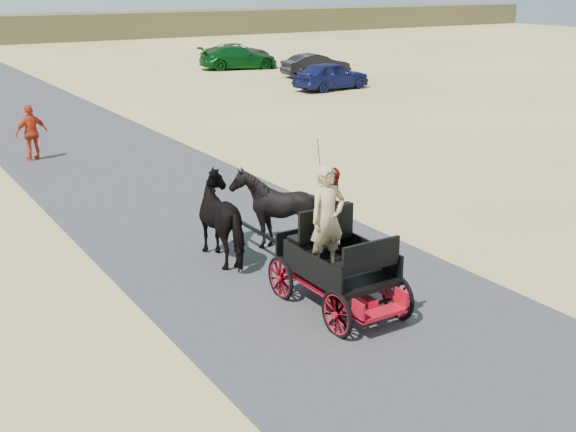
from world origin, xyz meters
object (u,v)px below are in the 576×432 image
car_a (331,76)px  car_b (316,65)px  car_d (238,52)px  horse_right (275,210)px  horse_left (227,219)px  pedestrian (32,133)px  carriage (337,288)px  car_c (238,57)px

car_a → car_b: (2.25, 4.73, -0.06)m
car_d → car_b: bearing=-175.6°
horse_right → car_b: (16.52, 23.05, -0.19)m
horse_right → car_a: 23.22m
horse_left → pedestrian: size_ratio=1.16×
horse_left → car_b: horse_left is taller
car_b → car_a: bearing=160.6°
carriage → car_d: 39.72m
car_a → car_d: 14.70m
car_b → car_c: (-2.01, 5.77, 0.06)m
car_b → car_c: 6.11m
car_c → car_d: 4.52m
carriage → horse_right: size_ratio=1.41×
horse_right → car_b: size_ratio=0.43×
horse_right → car_d: bearing=-116.8°
horse_right → car_b: bearing=-125.6°
carriage → horse_left: 3.09m
carriage → car_b: 31.14m
pedestrian → car_a: bearing=-166.5°
horse_right → horse_left: bearing=0.0°
carriage → car_c: bearing=64.7°
car_a → carriage: bearing=138.9°
carriage → pedestrian: size_ratio=1.39×
carriage → pedestrian: bearing=97.6°
horse_right → car_c: size_ratio=0.34×
carriage → pedestrian: pedestrian is taller
car_c → car_b: bearing=-147.3°
horse_left → car_b: (17.62, 23.05, -0.19)m
car_a → car_c: (0.24, 10.51, 0.00)m
horse_right → car_c: bearing=-116.7°
horse_right → car_a: (14.28, 18.31, -0.14)m
car_a → car_d: car_a is taller
car_b → car_d: size_ratio=0.90×
car_d → pedestrian: bearing=144.3°
car_b → car_d: (0.07, 9.78, -0.04)m
horse_right → pedestrian: pedestrian is taller
car_b → pedestrian: bearing=129.2°
car_b → car_c: bearing=25.2°
horse_right → car_a: bearing=-127.9°
pedestrian → horse_right: bearing=91.5°
horse_left → car_a: bearing=-130.0°
horse_left → car_d: horse_left is taller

